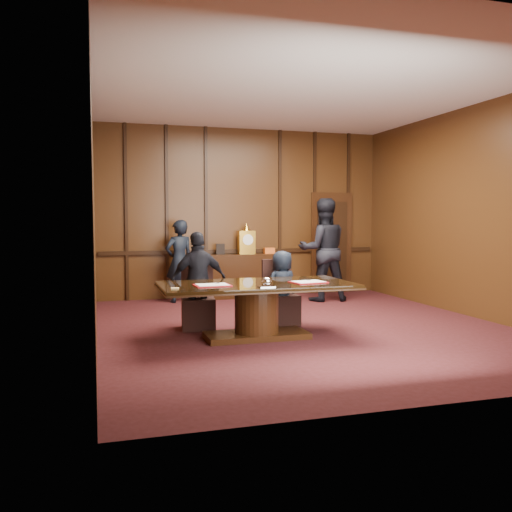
{
  "coord_description": "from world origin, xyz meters",
  "views": [
    {
      "loc": [
        -2.98,
        -7.51,
        1.64
      ],
      "look_at": [
        -0.59,
        0.57,
        1.05
      ],
      "focal_mm": 38.0,
      "sensor_mm": 36.0,
      "label": 1
    }
  ],
  "objects_px": {
    "signatory_right": "(282,288)",
    "witness_right": "(323,250)",
    "witness_left": "(179,261)",
    "sideboard": "(247,274)",
    "conference_table": "(257,301)",
    "signatory_left": "(199,281)"
  },
  "relations": [
    {
      "from": "signatory_right",
      "to": "witness_right",
      "type": "distance_m",
      "value": 2.64
    },
    {
      "from": "witness_left",
      "to": "witness_right",
      "type": "height_order",
      "value": "witness_right"
    },
    {
      "from": "sideboard",
      "to": "witness_left",
      "type": "xyz_separation_m",
      "value": [
        -1.44,
        -0.27,
        0.32
      ]
    },
    {
      "from": "conference_table",
      "to": "signatory_left",
      "type": "xyz_separation_m",
      "value": [
        -0.65,
        0.8,
        0.21
      ]
    },
    {
      "from": "signatory_left",
      "to": "witness_left",
      "type": "bearing_deg",
      "value": -100.3
    },
    {
      "from": "sideboard",
      "to": "signatory_left",
      "type": "relative_size",
      "value": 1.11
    },
    {
      "from": "signatory_right",
      "to": "witness_left",
      "type": "bearing_deg",
      "value": -82.91
    },
    {
      "from": "signatory_right",
      "to": "witness_right",
      "type": "height_order",
      "value": "witness_right"
    },
    {
      "from": "conference_table",
      "to": "signatory_left",
      "type": "bearing_deg",
      "value": 129.09
    },
    {
      "from": "signatory_left",
      "to": "witness_left",
      "type": "height_order",
      "value": "witness_left"
    },
    {
      "from": "sideboard",
      "to": "witness_right",
      "type": "height_order",
      "value": "witness_right"
    },
    {
      "from": "sideboard",
      "to": "witness_right",
      "type": "xyz_separation_m",
      "value": [
        1.33,
        -0.89,
        0.53
      ]
    },
    {
      "from": "sideboard",
      "to": "witness_right",
      "type": "bearing_deg",
      "value": -33.84
    },
    {
      "from": "witness_left",
      "to": "signatory_left",
      "type": "bearing_deg",
      "value": 68.2
    },
    {
      "from": "conference_table",
      "to": "signatory_left",
      "type": "height_order",
      "value": "signatory_left"
    },
    {
      "from": "conference_table",
      "to": "witness_right",
      "type": "height_order",
      "value": "witness_right"
    },
    {
      "from": "conference_table",
      "to": "witness_left",
      "type": "bearing_deg",
      "value": 98.71
    },
    {
      "from": "signatory_left",
      "to": "conference_table",
      "type": "bearing_deg",
      "value": 121.23
    },
    {
      "from": "sideboard",
      "to": "conference_table",
      "type": "distance_m",
      "value": 3.87
    },
    {
      "from": "sideboard",
      "to": "conference_table",
      "type": "xyz_separation_m",
      "value": [
        -0.9,
        -3.76,
        0.02
      ]
    },
    {
      "from": "conference_table",
      "to": "signatory_left",
      "type": "relative_size",
      "value": 1.81
    },
    {
      "from": "witness_right",
      "to": "signatory_left",
      "type": "bearing_deg",
      "value": 43.24
    }
  ]
}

